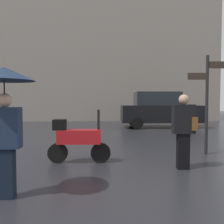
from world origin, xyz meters
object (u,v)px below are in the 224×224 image
at_px(pedestrian_with_bag, 184,127).
at_px(parked_car_left, 159,110).
at_px(parked_scooter, 77,139).
at_px(pedestrian_with_umbrella, 4,98).
at_px(street_signpost, 207,94).

xyz_separation_m(pedestrian_with_bag, parked_car_left, (1.24, 7.71, 0.07)).
xyz_separation_m(pedestrian_with_bag, parked_scooter, (-2.30, 0.54, -0.33)).
bearing_deg(pedestrian_with_bag, pedestrian_with_umbrella, -85.12).
distance_m(pedestrian_with_bag, parked_scooter, 2.39).
xyz_separation_m(pedestrian_with_umbrella, parked_scooter, (0.80, 1.94, -0.91)).
xyz_separation_m(pedestrian_with_bag, street_signpost, (1.06, 1.33, 0.72)).
height_order(pedestrian_with_umbrella, parked_car_left, pedestrian_with_umbrella).
bearing_deg(parked_car_left, pedestrian_with_bag, 82.88).
bearing_deg(pedestrian_with_umbrella, pedestrian_with_bag, 50.14).
bearing_deg(street_signpost, pedestrian_with_umbrella, -146.73).
height_order(pedestrian_with_bag, parked_car_left, parked_car_left).
distance_m(parked_scooter, parked_car_left, 8.00).
bearing_deg(street_signpost, parked_car_left, 88.36).
relative_size(pedestrian_with_bag, street_signpost, 0.59).
bearing_deg(street_signpost, pedestrian_with_bag, -128.45).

